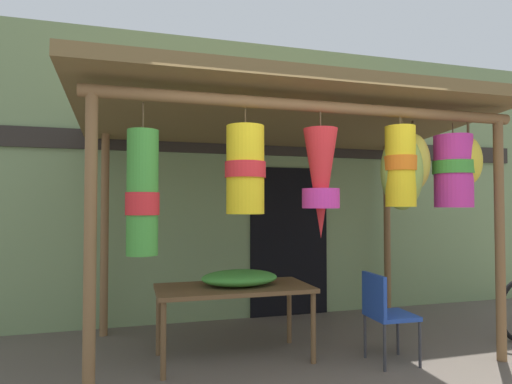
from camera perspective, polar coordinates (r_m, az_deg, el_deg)
shop_facade at (r=5.90m, az=-2.46°, el=1.66°), size 9.84×0.29×3.68m
market_stall_canopy at (r=4.46m, az=6.17°, el=7.39°), size 4.21×2.42×2.60m
display_table at (r=4.34m, az=-2.92°, el=-13.05°), size 1.49×0.74×0.70m
flower_heap_on_table at (r=4.33m, az=-1.94°, el=-11.15°), size 0.75×0.53×0.15m
folding_chair at (r=4.42m, az=16.41°, el=-14.52°), size 0.41×0.41×0.84m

